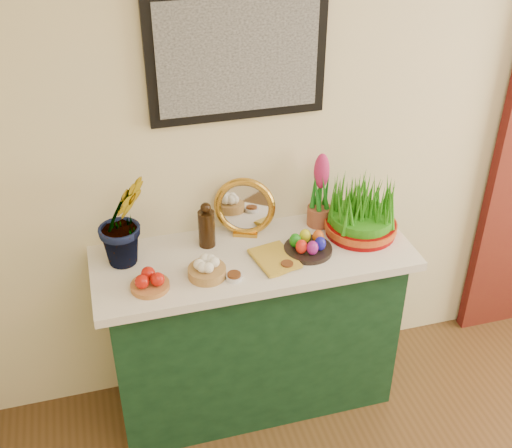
{
  "coord_description": "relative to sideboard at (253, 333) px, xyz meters",
  "views": [
    {
      "loc": [
        -1.1,
        -0.21,
        2.5
      ],
      "look_at": [
        -0.5,
        1.95,
        1.07
      ],
      "focal_mm": 45.0,
      "sensor_mm": 36.0,
      "label": 1
    }
  ],
  "objects": [
    {
      "name": "egg_plate",
      "position": [
        0.23,
        -0.06,
        0.5
      ],
      "size": [
        0.23,
        0.23,
        0.09
      ],
      "color": "black",
      "rests_on": "tablecloth"
    },
    {
      "name": "apple_bowl",
      "position": [
        -0.47,
        -0.13,
        0.5
      ],
      "size": [
        0.17,
        0.17,
        0.08
      ],
      "color": "#AD6934",
      "rests_on": "tablecloth"
    },
    {
      "name": "hyacinth_pink",
      "position": [
        0.36,
        0.15,
        0.63
      ],
      "size": [
        0.11,
        0.11,
        0.36
      ],
      "color": "brown",
      "rests_on": "tablecloth"
    },
    {
      "name": "spice_dish_right",
      "position": [
        0.11,
        -0.15,
        0.48
      ],
      "size": [
        0.07,
        0.07,
        0.03
      ],
      "color": "silver",
      "rests_on": "tablecloth"
    },
    {
      "name": "book",
      "position": [
        -0.01,
        -0.1,
        0.48
      ],
      "size": [
        0.18,
        0.24,
        0.03
      ],
      "primitive_type": "imported",
      "rotation": [
        0.0,
        0.0,
        0.19
      ],
      "color": "gold",
      "rests_on": "tablecloth"
    },
    {
      "name": "vinegar_cruet",
      "position": [
        -0.18,
        0.12,
        0.56
      ],
      "size": [
        0.07,
        0.07,
        0.22
      ],
      "color": "black",
      "rests_on": "tablecloth"
    },
    {
      "name": "mirror",
      "position": [
        0.01,
        0.16,
        0.6
      ],
      "size": [
        0.28,
        0.16,
        0.28
      ],
      "color": "#BE8A2E",
      "rests_on": "tablecloth"
    },
    {
      "name": "spice_dish_left",
      "position": [
        -0.12,
        -0.16,
        0.48
      ],
      "size": [
        0.07,
        0.07,
        0.03
      ],
      "color": "silver",
      "rests_on": "tablecloth"
    },
    {
      "name": "hyacinth_green",
      "position": [
        -0.53,
        0.09,
        0.73
      ],
      "size": [
        0.33,
        0.31,
        0.54
      ],
      "primitive_type": "imported",
      "rotation": [
        0.0,
        0.0,
        0.35
      ],
      "color": "#19741A",
      "rests_on": "tablecloth"
    },
    {
      "name": "garlic_basket",
      "position": [
        -0.23,
        -0.11,
        0.5
      ],
      "size": [
        0.19,
        0.19,
        0.09
      ],
      "color": "#AE7C46",
      "rests_on": "tablecloth"
    },
    {
      "name": "tablecloth",
      "position": [
        0.0,
        0.0,
        0.45
      ],
      "size": [
        1.4,
        0.55,
        0.04
      ],
      "primitive_type": "cube",
      "color": "silver",
      "rests_on": "sideboard"
    },
    {
      "name": "sideboard",
      "position": [
        0.0,
        0.0,
        0.0
      ],
      "size": [
        1.3,
        0.45,
        0.85
      ],
      "primitive_type": "cube",
      "color": "#153B20",
      "rests_on": "ground"
    },
    {
      "name": "wheatgrass_sabzeh",
      "position": [
        0.52,
        0.02,
        0.58
      ],
      "size": [
        0.33,
        0.33,
        0.27
      ],
      "color": "#7F0304",
      "rests_on": "tablecloth"
    }
  ]
}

